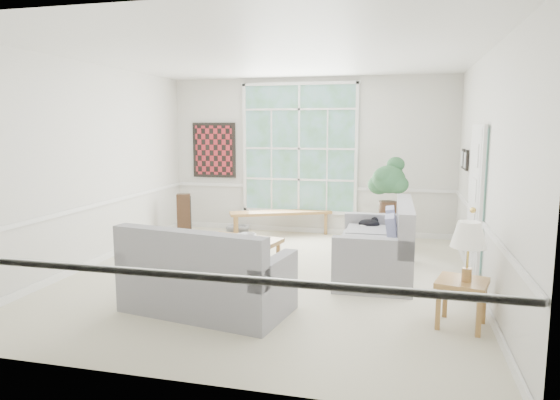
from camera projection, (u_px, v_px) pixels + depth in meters
The scene contains 24 objects.
floor at pixel (270, 276), 6.98m from camera, with size 5.50×6.00×0.01m, color beige.
ceiling at pixel (269, 55), 6.55m from camera, with size 5.50×6.00×0.02m, color white.
wall_back at pixel (310, 156), 9.65m from camera, with size 5.50×0.02×3.00m, color silver.
wall_front at pixel (169, 201), 3.88m from camera, with size 5.50×0.02×3.00m, color silver.
wall_left at pixel (91, 165), 7.42m from camera, with size 0.02×6.00×3.00m, color silver.
wall_right at pixel (486, 174), 6.11m from camera, with size 0.02×6.00×3.00m, color silver.
window_back at pixel (299, 149), 9.63m from camera, with size 2.30×0.08×2.40m, color white.
entry_door at pixel (474, 203), 6.76m from camera, with size 0.08×0.90×2.10m, color white.
door_sidelight at pixel (481, 202), 6.14m from camera, with size 0.08×0.26×1.90m, color white.
wall_art at pixel (214, 150), 10.05m from camera, with size 0.90×0.06×1.10m, color #59171A.
wall_frame_near at pixel (466, 160), 7.80m from camera, with size 0.04×0.26×0.32m, color black.
wall_frame_far at pixel (463, 159), 8.18m from camera, with size 0.04×0.26×0.32m, color black.
loveseat_right at pixel (375, 239), 6.96m from camera, with size 0.99×1.92×1.04m, color gray.
loveseat_front at pixel (207, 268), 5.63m from camera, with size 1.83×0.95×0.99m, color gray.
coffee_table at pixel (241, 253), 7.42m from camera, with size 1.15×0.63×0.43m, color #A2743D.
pewter_bowl at pixel (247, 235), 7.42m from camera, with size 0.31×0.31×0.08m, color #929297.
window_bench at pixel (281, 223), 9.61m from camera, with size 1.95×0.38×0.45m, color #A2743D.
end_table at pixel (388, 231), 8.66m from camera, with size 0.54×0.54×0.54m, color #A2743D.
houseplant at pixel (388, 186), 8.51m from camera, with size 0.61×0.61×1.04m, color #2A5733, non-canonical shape.
side_table at pixel (461, 303), 5.18m from camera, with size 0.49×0.49×0.50m, color #A2743D.
table_lamp at pixel (468, 252), 5.06m from camera, with size 0.36×0.36×0.62m, color white, non-canonical shape.
pet_bed at pixel (238, 229), 9.84m from camera, with size 0.46×0.46×0.14m, color slate.
floor_speaker at pixel (184, 215), 9.49m from camera, with size 0.25×0.20×0.81m, color #372315.
cat at pixel (369, 223), 7.63m from camera, with size 0.32×0.23×0.15m, color black.
Camera 1 is at (1.76, -6.52, 2.07)m, focal length 32.00 mm.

